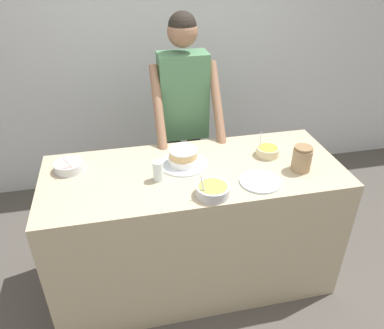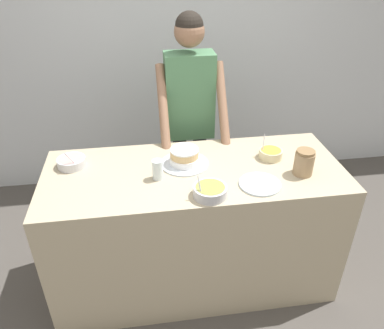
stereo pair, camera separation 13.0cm
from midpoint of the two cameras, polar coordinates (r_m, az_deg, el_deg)
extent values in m
plane|color=#4C4742|center=(2.74, 0.66, -22.30)|extent=(14.00, 14.00, 0.00)
cube|color=silver|center=(3.58, -6.12, 16.56)|extent=(10.00, 0.05, 2.60)
cube|color=tan|center=(2.65, -1.16, -9.54)|extent=(1.91, 0.77, 0.95)
cylinder|color=#2D2D38|center=(3.20, -3.78, -2.42)|extent=(0.11, 0.11, 0.86)
cylinder|color=#2D2D38|center=(3.22, -0.91, -2.08)|extent=(0.11, 0.11, 0.86)
cube|color=#4C7F56|center=(2.86, -2.66, 10.38)|extent=(0.36, 0.20, 0.65)
cylinder|color=#8E664C|center=(2.68, -6.57, 8.54)|extent=(0.07, 0.41, 0.54)
cylinder|color=#8E664C|center=(2.75, 2.45, 9.32)|extent=(0.07, 0.41, 0.54)
sphere|color=#8E664C|center=(2.73, -2.91, 19.55)|extent=(0.22, 0.22, 0.22)
sphere|color=black|center=(2.72, -2.94, 20.33)|extent=(0.20, 0.20, 0.20)
cylinder|color=silver|center=(2.42, -2.86, 0.10)|extent=(0.31, 0.31, 0.01)
cylinder|color=white|center=(2.41, -2.88, 0.67)|extent=(0.19, 0.19, 0.05)
cylinder|color=#DBB275|center=(2.39, -2.91, 1.61)|extent=(0.18, 0.18, 0.05)
cylinder|color=white|center=(2.37, -2.92, 2.19)|extent=(0.18, 0.18, 0.01)
cylinder|color=silver|center=(2.13, 1.43, -4.02)|extent=(0.19, 0.19, 0.06)
cylinder|color=olive|center=(2.11, 1.44, -3.48)|extent=(0.17, 0.17, 0.01)
cylinder|color=silver|center=(2.07, -0.06, -3.59)|extent=(0.03, 0.05, 0.14)
cylinder|color=beige|center=(2.55, 10.02, 1.97)|extent=(0.15, 0.15, 0.06)
cylinder|color=#EF9938|center=(2.54, 10.06, 2.43)|extent=(0.13, 0.13, 0.01)
cylinder|color=silver|center=(2.53, 8.91, 3.14)|extent=(0.03, 0.06, 0.15)
cylinder|color=silver|center=(2.49, -19.71, -0.31)|extent=(0.18, 0.18, 0.06)
cylinder|color=pink|center=(2.48, -19.80, 0.13)|extent=(0.15, 0.15, 0.01)
cylinder|color=silver|center=(2.42, -19.58, -0.07)|extent=(0.08, 0.03, 0.13)
cylinder|color=silver|center=(2.26, -6.84, -0.98)|extent=(0.07, 0.07, 0.13)
cylinder|color=silver|center=(2.27, 8.76, -2.61)|extent=(0.25, 0.25, 0.01)
cylinder|color=#9E7F5B|center=(2.41, 14.90, 0.68)|extent=(0.12, 0.12, 0.15)
cylinder|color=olive|center=(2.37, 15.17, 2.38)|extent=(0.11, 0.11, 0.02)
camera|label=1|loc=(0.07, -91.62, -0.99)|focal=35.00mm
camera|label=2|loc=(0.07, 88.38, 0.99)|focal=35.00mm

